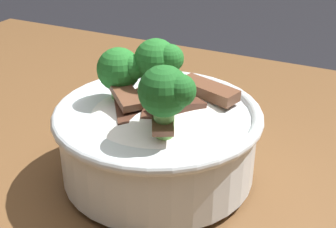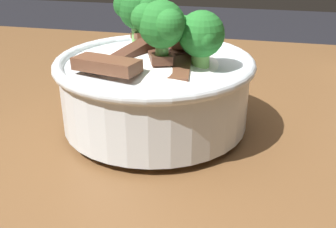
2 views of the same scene
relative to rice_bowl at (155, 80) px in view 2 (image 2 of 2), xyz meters
The scene contains 2 objects.
dining_table 0.24m from the rice_bowl, ahead, with size 1.55×0.81×0.76m.
rice_bowl is the anchor object (origin of this frame).
Camera 2 is at (-0.30, 0.40, 0.97)m, focal length 42.90 mm.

